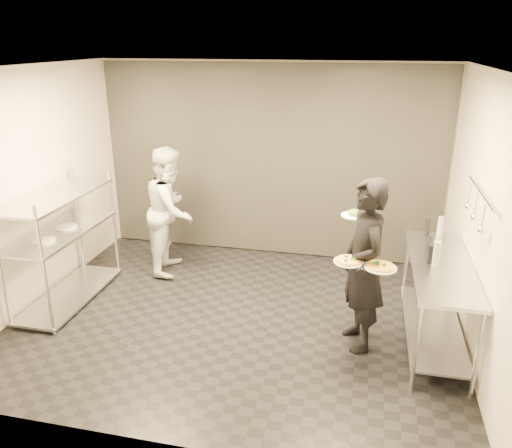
% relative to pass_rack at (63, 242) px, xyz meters
% --- Properties ---
extents(room_shell, '(5.00, 4.00, 2.80)m').
position_rel_pass_rack_xyz_m(room_shell, '(2.15, 1.18, 0.63)').
color(room_shell, black).
rests_on(room_shell, ground).
extents(pass_rack, '(0.60, 1.60, 1.50)m').
position_rel_pass_rack_xyz_m(pass_rack, '(0.00, 0.00, 0.00)').
color(pass_rack, silver).
rests_on(pass_rack, ground).
extents(prep_counter, '(0.60, 1.80, 0.92)m').
position_rel_pass_rack_xyz_m(prep_counter, '(4.33, 0.00, -0.14)').
color(prep_counter, silver).
rests_on(prep_counter, ground).
extents(utensil_rail, '(0.07, 1.20, 0.31)m').
position_rel_pass_rack_xyz_m(utensil_rail, '(4.58, 0.00, 0.78)').
color(utensil_rail, silver).
rests_on(utensil_rail, room_shell).
extents(waiter, '(0.65, 0.78, 1.83)m').
position_rel_pass_rack_xyz_m(waiter, '(3.55, -0.21, 0.14)').
color(waiter, black).
rests_on(waiter, ground).
extents(chef, '(0.76, 0.92, 1.75)m').
position_rel_pass_rack_xyz_m(chef, '(0.95, 1.10, 0.10)').
color(chef, silver).
rests_on(chef, ground).
extents(pizza_plate_near, '(0.29, 0.29, 0.05)m').
position_rel_pass_rack_xyz_m(pizza_plate_near, '(3.41, -0.42, 0.28)').
color(pizza_plate_near, white).
rests_on(pizza_plate_near, waiter).
extents(pizza_plate_far, '(0.31, 0.31, 0.05)m').
position_rel_pass_rack_xyz_m(pizza_plate_far, '(3.71, -0.47, 0.27)').
color(pizza_plate_far, white).
rests_on(pizza_plate_far, waiter).
extents(salad_plate, '(0.28, 0.28, 0.07)m').
position_rel_pass_rack_xyz_m(salad_plate, '(3.42, 0.12, 0.58)').
color(salad_plate, white).
rests_on(salad_plate, waiter).
extents(pos_monitor, '(0.06, 0.26, 0.19)m').
position_rel_pass_rack_xyz_m(pos_monitor, '(4.21, 0.10, 0.25)').
color(pos_monitor, black).
rests_on(pos_monitor, prep_counter).
extents(bottle_green, '(0.07, 0.07, 0.25)m').
position_rel_pass_rack_xyz_m(bottle_green, '(4.26, -0.04, 0.28)').
color(bottle_green, gray).
rests_on(bottle_green, prep_counter).
extents(bottle_clear, '(0.07, 0.07, 0.23)m').
position_rel_pass_rack_xyz_m(bottle_clear, '(4.40, 0.80, 0.27)').
color(bottle_clear, gray).
rests_on(bottle_clear, prep_counter).
extents(bottle_dark, '(0.06, 0.06, 0.20)m').
position_rel_pass_rack_xyz_m(bottle_dark, '(4.25, 0.79, 0.25)').
color(bottle_dark, black).
rests_on(bottle_dark, prep_counter).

